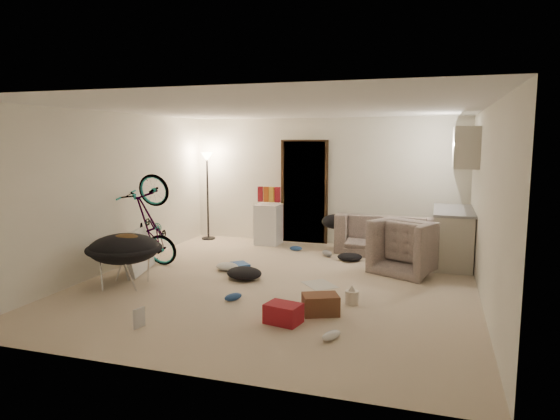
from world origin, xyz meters
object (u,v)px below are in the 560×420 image
(bicycle, at_px, (151,242))
(tv_box, at_px, (138,252))
(floor_lamp, at_px, (207,177))
(armchair, at_px, (412,252))
(drink_case_a, at_px, (321,304))
(mini_fridge, at_px, (268,224))
(saucer_chair, at_px, (125,255))
(sofa, at_px, (387,239))
(drink_case_b, at_px, (283,313))
(kitchen_counter, at_px, (452,238))
(juicer, at_px, (352,296))

(bicycle, xyz_separation_m, tv_box, (0.00, -0.40, -0.09))
(floor_lamp, bearing_deg, armchair, -18.01)
(floor_lamp, distance_m, tv_box, 2.91)
(bicycle, distance_m, drink_case_a, 3.49)
(bicycle, bearing_deg, mini_fridge, -30.28)
(saucer_chair, bearing_deg, mini_fridge, 73.42)
(sofa, height_order, mini_fridge, mini_fridge)
(armchair, bearing_deg, mini_fridge, 2.82)
(bicycle, height_order, tv_box, bicycle)
(tv_box, bearing_deg, drink_case_a, -31.72)
(armchair, distance_m, bicycle, 4.23)
(sofa, distance_m, drink_case_b, 4.05)
(kitchen_counter, bearing_deg, sofa, 157.99)
(armchair, height_order, bicycle, bicycle)
(kitchen_counter, xyz_separation_m, bicycle, (-4.73, -1.69, -0.03))
(mini_fridge, relative_size, saucer_chair, 0.76)
(bicycle, bearing_deg, floor_lamp, 1.71)
(floor_lamp, height_order, juicer, floor_lamp)
(drink_case_a, bearing_deg, floor_lamp, 107.20)
(kitchen_counter, xyz_separation_m, saucer_chair, (-4.46, -2.82, 0.01))
(floor_lamp, relative_size, drink_case_a, 4.32)
(sofa, bearing_deg, bicycle, 32.86)
(kitchen_counter, bearing_deg, armchair, -130.19)
(tv_box, bearing_deg, drink_case_b, -40.71)
(saucer_chair, distance_m, tv_box, 0.78)
(kitchen_counter, distance_m, armchair, 0.95)
(bicycle, bearing_deg, saucer_chair, -167.19)
(floor_lamp, distance_m, drink_case_b, 5.24)
(juicer, bearing_deg, saucer_chair, -176.59)
(armchair, xyz_separation_m, drink_case_a, (-0.94, -2.38, -0.19))
(mini_fridge, bearing_deg, bicycle, -120.01)
(mini_fridge, bearing_deg, drink_case_a, -62.92)
(armchair, relative_size, saucer_chair, 0.90)
(saucer_chair, xyz_separation_m, tv_box, (-0.27, 0.72, -0.12))
(drink_case_b, bearing_deg, kitchen_counter, 73.78)
(mini_fridge, relative_size, tv_box, 0.82)
(bicycle, height_order, saucer_chair, bicycle)
(drink_case_b, bearing_deg, bicycle, 159.25)
(floor_lamp, bearing_deg, tv_box, -87.91)
(drink_case_a, distance_m, juicer, 0.57)
(kitchen_counter, xyz_separation_m, drink_case_a, (-1.55, -3.11, -0.32))
(drink_case_b, bearing_deg, tv_box, 165.27)
(floor_lamp, height_order, bicycle, floor_lamp)
(kitchen_counter, height_order, mini_fridge, kitchen_counter)
(floor_lamp, height_order, mini_fridge, floor_lamp)
(floor_lamp, distance_m, mini_fridge, 1.65)
(armchair, height_order, saucer_chair, saucer_chair)
(floor_lamp, height_order, kitchen_counter, floor_lamp)
(juicer, bearing_deg, kitchen_counter, 64.43)
(drink_case_a, xyz_separation_m, drink_case_b, (-0.34, -0.41, -0.01))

